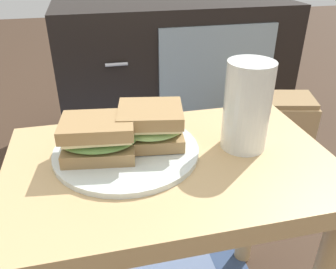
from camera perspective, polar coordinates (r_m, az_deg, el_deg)
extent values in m
cube|color=tan|center=(0.60, 0.55, -5.54)|extent=(0.56, 0.36, 0.04)
cylinder|color=tan|center=(0.86, -18.65, -14.65)|extent=(0.04, 0.04, 0.43)
cylinder|color=tan|center=(0.92, 13.45, -10.16)|extent=(0.04, 0.04, 0.43)
cube|color=black|center=(1.56, 0.81, 10.60)|extent=(0.96, 0.44, 0.58)
cube|color=#8C9EA8|center=(1.38, 7.97, 8.41)|extent=(0.46, 0.01, 0.44)
cylinder|color=silver|center=(1.26, -8.51, 11.37)|extent=(0.08, 0.01, 0.01)
cylinder|color=silver|center=(1.35, -7.83, 2.41)|extent=(0.08, 0.01, 0.01)
cube|color=#384C72|center=(1.13, -17.04, -16.38)|extent=(1.00, 0.84, 0.01)
cube|color=slate|center=(1.12, -17.08, -16.22)|extent=(0.82, 0.69, 0.00)
cylinder|color=silver|center=(0.61, -6.85, -2.63)|extent=(0.25, 0.25, 0.01)
cube|color=#9E7A4C|center=(0.59, -11.21, -2.36)|extent=(0.13, 0.10, 0.02)
ellipsoid|color=#608C42|center=(0.58, -11.38, -0.78)|extent=(0.14, 0.11, 0.02)
cube|color=beige|center=(0.58, -11.49, 0.17)|extent=(0.12, 0.09, 0.01)
cube|color=#9E7A4C|center=(0.57, -11.63, 1.39)|extent=(0.13, 0.10, 0.02)
cube|color=#9E7A4C|center=(0.62, -2.85, -0.22)|extent=(0.12, 0.11, 0.02)
ellipsoid|color=#8CB260|center=(0.61, -2.89, 1.34)|extent=(0.13, 0.12, 0.02)
cube|color=beige|center=(0.60, -2.92, 2.26)|extent=(0.12, 0.10, 0.01)
cube|color=#9E7A4C|center=(0.60, -2.95, 3.46)|extent=(0.13, 0.11, 0.02)
cylinder|color=silver|center=(0.61, 12.91, 4.57)|extent=(0.08, 0.08, 0.16)
cylinder|color=orange|center=(0.62, 12.74, 3.17)|extent=(0.07, 0.07, 0.12)
cylinder|color=white|center=(0.59, 13.42, 8.74)|extent=(0.07, 0.07, 0.01)
cube|color=tan|center=(1.30, 17.89, -1.27)|extent=(0.22, 0.18, 0.31)
cube|color=#987950|center=(1.23, 19.05, 5.39)|extent=(0.20, 0.16, 0.03)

